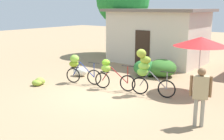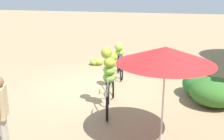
% 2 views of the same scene
% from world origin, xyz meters
% --- Properties ---
extents(ground_plane, '(60.00, 60.00, 0.00)m').
position_xyz_m(ground_plane, '(0.00, 0.00, 0.00)').
color(ground_plane, '#9A7F5D').
extents(building_low, '(5.66, 3.81, 3.13)m').
position_xyz_m(building_low, '(-1.50, 6.78, 1.59)').
color(building_low, beige).
rests_on(building_low, ground).
extents(hedge_bush_front_left, '(1.19, 1.00, 0.77)m').
position_xyz_m(hedge_bush_front_left, '(-0.24, 3.39, 0.38)').
color(hedge_bush_front_left, '#276B2D').
rests_on(hedge_bush_front_left, ground).
extents(hedge_bush_front_right, '(1.33, 1.42, 0.83)m').
position_xyz_m(hedge_bush_front_right, '(0.44, 3.78, 0.41)').
color(hedge_bush_front_right, '#316826').
rests_on(hedge_bush_front_right, ground).
extents(market_umbrella, '(2.05, 2.05, 2.14)m').
position_xyz_m(market_umbrella, '(2.72, 2.43, 1.96)').
color(market_umbrella, beige).
rests_on(market_umbrella, ground).
extents(bicycle_leftmost, '(1.57, 0.63, 1.24)m').
position_xyz_m(bicycle_leftmost, '(-1.87, 0.49, 0.74)').
color(bicycle_leftmost, black).
rests_on(bicycle_leftmost, ground).
extents(bicycle_near_pile, '(1.71, 0.54, 1.20)m').
position_xyz_m(bicycle_near_pile, '(-0.21, 0.63, 0.69)').
color(bicycle_near_pile, black).
rests_on(bicycle_near_pile, ground).
extents(bicycle_center_loaded, '(1.66, 0.51, 1.73)m').
position_xyz_m(bicycle_center_loaded, '(1.30, 0.85, 1.00)').
color(bicycle_center_loaded, black).
rests_on(bicycle_center_loaded, ground).
extents(banana_pile_on_ground, '(0.59, 0.72, 0.32)m').
position_xyz_m(banana_pile_on_ground, '(-2.95, -0.76, 0.14)').
color(banana_pile_on_ground, '#8FA141').
rests_on(banana_pile_on_ground, ground).
extents(produce_sack, '(0.81, 0.64, 0.44)m').
position_xyz_m(produce_sack, '(-2.69, 1.45, 0.22)').
color(produce_sack, silver).
rests_on(produce_sack, ground).
extents(person_vendor, '(0.54, 0.34, 1.65)m').
position_xyz_m(person_vendor, '(3.94, -0.68, 1.01)').
color(person_vendor, gray).
rests_on(person_vendor, ground).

